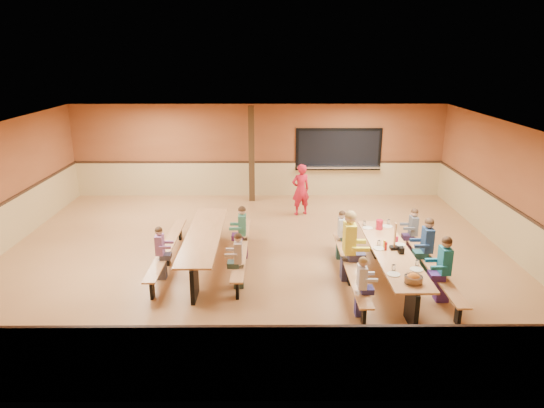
{
  "coord_description": "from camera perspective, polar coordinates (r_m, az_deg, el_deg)",
  "views": [
    {
      "loc": [
        0.35,
        -10.52,
        4.57
      ],
      "look_at": [
        0.42,
        0.35,
        1.15
      ],
      "focal_mm": 32.0,
      "sensor_mm": 36.0,
      "label": 1
    }
  ],
  "objects": [
    {
      "name": "cafeteria_table_main",
      "position": [
        10.19,
        13.82,
        -6.46
      ],
      "size": [
        1.91,
        3.7,
        0.74
      ],
      "color": "#C0814C",
      "rests_on": "ground"
    },
    {
      "name": "chip_bowl",
      "position": [
        8.84,
        16.32,
        -8.41
      ],
      "size": [
        0.32,
        0.32,
        0.15
      ],
      "primitive_type": null,
      "color": "orange",
      "rests_on": "cafeteria_table_main"
    },
    {
      "name": "condiment_mustard",
      "position": [
        10.17,
        13.1,
        -4.62
      ],
      "size": [
        0.06,
        0.06,
        0.17
      ],
      "primitive_type": "cylinder",
      "color": "yellow",
      "rests_on": "cafeteria_table_main"
    },
    {
      "name": "seated_child_char_right",
      "position": [
        11.6,
        16.22,
        -3.36
      ],
      "size": [
        0.35,
        0.28,
        1.17
      ],
      "primitive_type": null,
      "color": "#53575D",
      "rests_on": "ground"
    },
    {
      "name": "seated_adult_yellow",
      "position": [
        10.15,
        9.06,
        -4.94
      ],
      "size": [
        0.5,
        0.41,
        1.48
      ],
      "primitive_type": null,
      "color": "yellow",
      "rests_on": "ground"
    },
    {
      "name": "seated_child_white_left",
      "position": [
        8.92,
        10.48,
        -9.57
      ],
      "size": [
        0.33,
        0.27,
        1.12
      ],
      "primitive_type": null,
      "color": "silver",
      "rests_on": "ground"
    },
    {
      "name": "seated_child_tan_sec",
      "position": [
        9.78,
        -3.97,
        -6.7
      ],
      "size": [
        0.34,
        0.28,
        1.14
      ],
      "primitive_type": null,
      "color": "#BDA798",
      "rests_on": "ground"
    },
    {
      "name": "seated_child_purple_sec",
      "position": [
        10.38,
        -13.0,
        -5.68
      ],
      "size": [
        0.33,
        0.27,
        1.14
      ],
      "primitive_type": null,
      "color": "#9D5F9B",
      "rests_on": "ground"
    },
    {
      "name": "table_paddle",
      "position": [
        10.14,
        14.2,
        -4.46
      ],
      "size": [
        0.16,
        0.16,
        0.56
      ],
      "color": "black",
      "rests_on": "cafeteria_table_main"
    },
    {
      "name": "kitchen_pass_through",
      "position": [
        15.94,
        7.82,
        6.17
      ],
      "size": [
        2.78,
        0.28,
        1.38
      ],
      "color": "black",
      "rests_on": "ground"
    },
    {
      "name": "seated_child_teal_right",
      "position": [
        9.78,
        19.56,
        -7.28
      ],
      "size": [
        0.41,
        0.33,
        1.29
      ],
      "primitive_type": null,
      "color": "teal",
      "rests_on": "ground"
    },
    {
      "name": "napkin_dispenser",
      "position": [
        10.0,
        14.95,
        -5.27
      ],
      "size": [
        0.1,
        0.14,
        0.13
      ],
      "primitive_type": "cube",
      "color": "black",
      "rests_on": "cafeteria_table_main"
    },
    {
      "name": "place_settings",
      "position": [
        10.08,
        13.93,
        -5.06
      ],
      "size": [
        0.65,
        3.3,
        0.11
      ],
      "primitive_type": null,
      "color": "beige",
      "rests_on": "cafeteria_table_main"
    },
    {
      "name": "seated_child_navy_right",
      "position": [
        10.68,
        17.74,
        -4.97
      ],
      "size": [
        0.41,
        0.33,
        1.29
      ],
      "primitive_type": null,
      "color": "navy",
      "rests_on": "ground"
    },
    {
      "name": "seated_child_grey_left",
      "position": [
        11.2,
        8.16,
        -3.65
      ],
      "size": [
        0.33,
        0.27,
        1.14
      ],
      "primitive_type": null,
      "color": "silver",
      "rests_on": "ground"
    },
    {
      "name": "room_envelope",
      "position": [
        11.22,
        -2.12,
        -2.77
      ],
      "size": [
        12.04,
        10.04,
        3.02
      ],
      "color": "brown",
      "rests_on": "ground"
    },
    {
      "name": "punch_pitcher",
      "position": [
        11.18,
        12.52,
        -2.39
      ],
      "size": [
        0.16,
        0.16,
        0.22
      ],
      "primitive_type": "cylinder",
      "color": "#B91830",
      "rests_on": "cafeteria_table_main"
    },
    {
      "name": "standing_woman",
      "position": [
        14.07,
        3.4,
        1.7
      ],
      "size": [
        0.64,
        0.53,
        1.51
      ],
      "primitive_type": "imported",
      "rotation": [
        0.0,
        0.0,
        3.49
      ],
      "color": "red",
      "rests_on": "ground"
    },
    {
      "name": "ground",
      "position": [
        11.47,
        -2.08,
        -6.01
      ],
      "size": [
        12.0,
        12.0,
        0.0
      ],
      "primitive_type": "plane",
      "color": "#9B663B",
      "rests_on": "ground"
    },
    {
      "name": "seated_child_green_sec",
      "position": [
        11.15,
        -3.51,
        -3.37
      ],
      "size": [
        0.37,
        0.31,
        1.22
      ],
      "primitive_type": null,
      "color": "#3A795F",
      "rests_on": "ground"
    },
    {
      "name": "structural_post",
      "position": [
        15.24,
        -2.42,
        5.84
      ],
      "size": [
        0.18,
        0.18,
        3.0
      ],
      "primitive_type": "cube",
      "color": "#301F10",
      "rests_on": "ground"
    },
    {
      "name": "condiment_ketchup",
      "position": [
        10.07,
        13.24,
        -4.85
      ],
      "size": [
        0.06,
        0.06,
        0.17
      ],
      "primitive_type": "cylinder",
      "color": "#B2140F",
      "rests_on": "cafeteria_table_main"
    },
    {
      "name": "cafeteria_table_second",
      "position": [
        10.88,
        -7.97,
        -4.53
      ],
      "size": [
        1.91,
        3.7,
        0.74
      ],
      "color": "#C0814C",
      "rests_on": "ground"
    }
  ]
}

